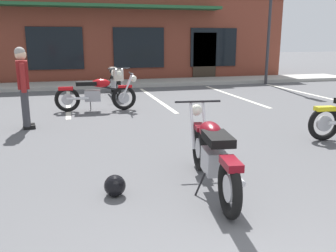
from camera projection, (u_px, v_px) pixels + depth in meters
ground_plane at (150, 150)px, 6.10m from camera, size 80.00×80.00×0.00m
sidewalk_kerb at (102, 84)px, 14.38m from camera, size 22.00×1.80×0.14m
brick_storefront_building at (93, 36)px, 17.88m from camera, size 17.23×6.96×3.91m
painted_stall_lines at (113, 100)px, 11.01m from camera, size 13.33×4.80×0.01m
motorcycle_foreground_classic at (212, 153)px, 4.44m from camera, size 0.71×2.10×0.98m
motorcycle_red_sportbike at (97, 93)px, 9.34m from camera, size 2.11×0.66×0.98m
motorcycle_black_cruiser at (116, 80)px, 11.68m from camera, size 0.66×2.11×0.98m
person_in_black_shirt at (23, 83)px, 7.38m from camera, size 0.31×0.61×1.68m
helmet_on_pavement at (115, 185)px, 4.31m from camera, size 0.26×0.26×0.26m
parking_lot_lamp_post at (272, 2)px, 14.17m from camera, size 0.24×0.76×5.03m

